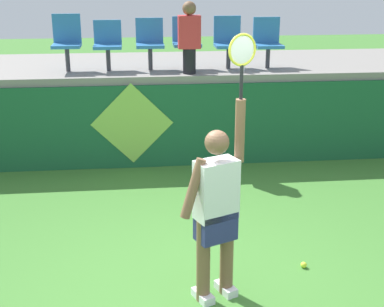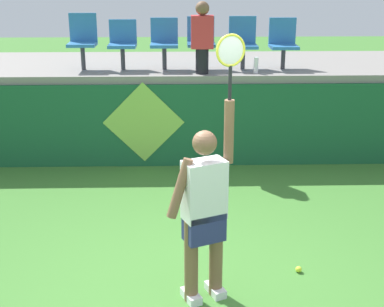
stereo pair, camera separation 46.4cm
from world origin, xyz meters
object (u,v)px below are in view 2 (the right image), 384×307
(stadium_chair_5, at_px, (283,41))
(spectator_0, at_px, (202,36))
(stadium_chair_2, at_px, (164,41))
(stadium_chair_4, at_px, (243,40))
(water_bottle, at_px, (256,65))
(stadium_chair_0, at_px, (83,39))
(stadium_chair_1, at_px, (123,41))
(tennis_ball, at_px, (299,269))
(tennis_player, at_px, (205,208))
(stadium_chair_3, at_px, (201,40))

(stadium_chair_5, height_order, spectator_0, spectator_0)
(stadium_chair_2, bearing_deg, stadium_chair_4, 0.24)
(water_bottle, xyz_separation_m, stadium_chair_0, (-2.74, 0.44, 0.36))
(stadium_chair_1, bearing_deg, stadium_chair_4, 0.22)
(tennis_ball, bearing_deg, water_bottle, 90.36)
(tennis_player, distance_m, water_bottle, 4.10)
(tennis_ball, bearing_deg, stadium_chair_1, 118.30)
(tennis_player, xyz_separation_m, stadium_chair_0, (-1.75, 4.37, 0.98))
(stadium_chair_1, relative_size, stadium_chair_5, 0.97)
(water_bottle, height_order, stadium_chair_3, stadium_chair_3)
(stadium_chair_1, relative_size, spectator_0, 0.71)
(stadium_chair_1, distance_m, stadium_chair_5, 2.59)
(stadium_chair_2, bearing_deg, stadium_chair_0, 179.72)
(spectator_0, bearing_deg, tennis_ball, -76.15)
(stadium_chair_3, distance_m, stadium_chair_4, 0.68)
(tennis_ball, relative_size, stadium_chair_1, 0.08)
(stadium_chair_1, bearing_deg, stadium_chair_0, 179.23)
(tennis_player, relative_size, water_bottle, 10.05)
(tennis_player, bearing_deg, stadium_chair_4, 79.33)
(stadium_chair_2, xyz_separation_m, stadium_chair_5, (1.93, 0.00, -0.02))
(tennis_ball, bearing_deg, stadium_chair_0, 124.93)
(stadium_chair_0, bearing_deg, stadium_chair_5, -0.04)
(water_bottle, distance_m, stadium_chair_2, 1.53)
(stadium_chair_0, relative_size, stadium_chair_5, 1.10)
(water_bottle, bearing_deg, stadium_chair_0, 170.85)
(stadium_chair_4, bearing_deg, water_bottle, -69.59)
(spectator_0, bearing_deg, stadium_chair_1, 160.71)
(stadium_chair_5, xyz_separation_m, spectator_0, (-1.33, -0.45, 0.14))
(stadium_chair_4, bearing_deg, stadium_chair_5, -0.11)
(stadium_chair_1, height_order, stadium_chair_4, stadium_chair_4)
(stadium_chair_2, distance_m, stadium_chair_4, 1.27)
(stadium_chair_2, distance_m, stadium_chair_5, 1.93)
(tennis_ball, height_order, stadium_chair_4, stadium_chair_4)
(stadium_chair_3, bearing_deg, stadium_chair_0, 179.84)
(tennis_ball, relative_size, spectator_0, 0.06)
(tennis_player, height_order, spectator_0, spectator_0)
(tennis_ball, xyz_separation_m, stadium_chair_0, (-2.76, 3.96, 1.89))
(stadium_chair_5, bearing_deg, tennis_player, -108.70)
(stadium_chair_3, relative_size, stadium_chair_4, 1.00)
(tennis_player, bearing_deg, stadium_chair_1, 104.36)
(tennis_player, bearing_deg, stadium_chair_0, 111.87)
(tennis_player, relative_size, stadium_chair_3, 3.03)
(tennis_ball, distance_m, stadium_chair_4, 4.37)
(stadium_chair_4, bearing_deg, tennis_ball, -87.31)
(water_bottle, xyz_separation_m, stadium_chair_4, (-0.16, 0.44, 0.33))
(stadium_chair_2, bearing_deg, stadium_chair_5, 0.12)
(spectator_0, bearing_deg, stadium_chair_0, 166.67)
(stadium_chair_2, bearing_deg, water_bottle, -16.89)
(tennis_player, xyz_separation_m, stadium_chair_5, (1.48, 4.37, 0.93))
(tennis_player, height_order, stadium_chair_1, tennis_player)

